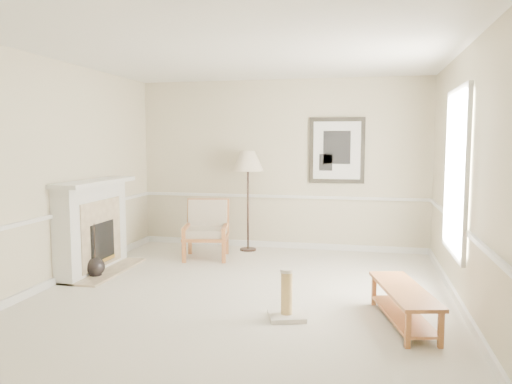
# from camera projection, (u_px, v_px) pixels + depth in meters

# --- Properties ---
(ground) EXTENTS (5.50, 5.50, 0.00)m
(ground) POSITION_uv_depth(u_px,v_px,m) (243.00, 294.00, 6.07)
(ground) COLOR silver
(ground) RESTS_ON ground
(room) EXTENTS (5.04, 5.54, 2.92)m
(room) POSITION_uv_depth(u_px,v_px,m) (256.00, 140.00, 5.92)
(room) COLOR beige
(room) RESTS_ON ground
(fireplace) EXTENTS (0.64, 1.64, 1.31)m
(fireplace) POSITION_uv_depth(u_px,v_px,m) (93.00, 227.00, 7.08)
(fireplace) COLOR white
(fireplace) RESTS_ON ground
(floor_vase) EXTENTS (0.26, 0.26, 0.75)m
(floor_vase) POSITION_uv_depth(u_px,v_px,m) (95.00, 268.00, 6.80)
(floor_vase) COLOR black
(floor_vase) RESTS_ON ground
(armchair) EXTENTS (0.82, 0.86, 0.92)m
(armchair) POSITION_uv_depth(u_px,v_px,m) (207.00, 226.00, 7.99)
(armchair) COLOR #A45635
(armchair) RESTS_ON ground
(floor_lamp) EXTENTS (0.68, 0.68, 1.69)m
(floor_lamp) POSITION_uv_depth(u_px,v_px,m) (248.00, 164.00, 8.36)
(floor_lamp) COLOR black
(floor_lamp) RESTS_ON ground
(bench) EXTENTS (0.69, 1.36, 0.37)m
(bench) POSITION_uv_depth(u_px,v_px,m) (404.00, 300.00, 5.06)
(bench) COLOR #A45635
(bench) RESTS_ON ground
(scratching_post) EXTENTS (0.47, 0.47, 0.53)m
(scratching_post) POSITION_uv_depth(u_px,v_px,m) (287.00, 303.00, 5.23)
(scratching_post) COLOR silver
(scratching_post) RESTS_ON ground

